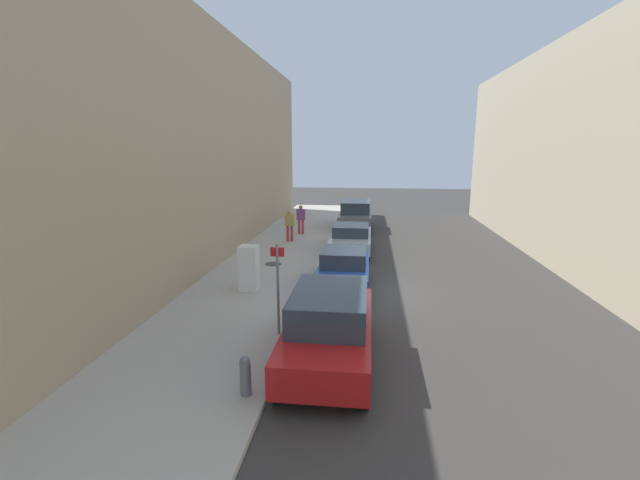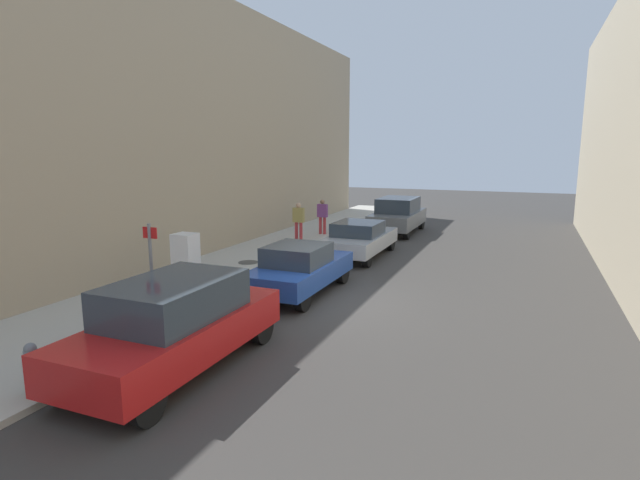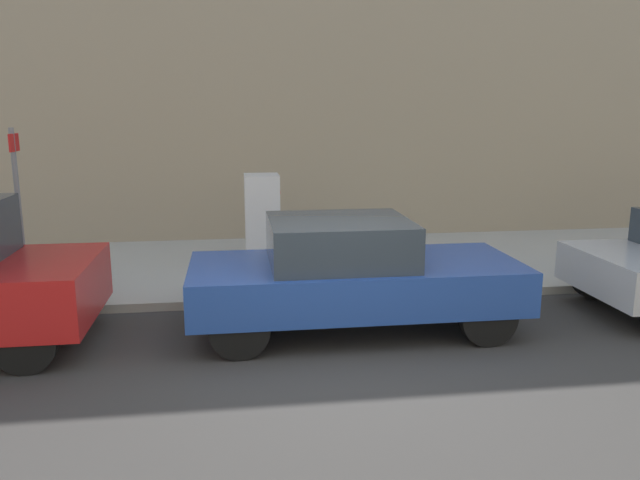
{
  "view_description": "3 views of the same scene",
  "coord_description": "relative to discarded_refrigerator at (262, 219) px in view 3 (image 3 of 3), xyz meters",
  "views": [
    {
      "loc": [
        -0.23,
        -14.37,
        4.93
      ],
      "look_at": [
        -2.05,
        1.12,
        1.58
      ],
      "focal_mm": 24.0,
      "sensor_mm": 36.0,
      "label": 1
    },
    {
      "loc": [
        4.79,
        -12.22,
        4.08
      ],
      "look_at": [
        -0.5,
        0.45,
        1.59
      ],
      "focal_mm": 28.0,
      "sensor_mm": 36.0,
      "label": 2
    },
    {
      "loc": [
        6.43,
        -1.1,
        2.8
      ],
      "look_at": [
        -1.75,
        0.05,
        1.05
      ],
      "focal_mm": 35.0,
      "sensor_mm": 36.0,
      "label": 3
    }
  ],
  "objects": [
    {
      "name": "building_facade_near",
      "position": [
        -3.05,
        0.61,
        4.05
      ],
      "size": [
        1.77,
        39.6,
        9.92
      ],
      "primitive_type": "cube",
      "color": "tan",
      "rests_on": "ground"
    },
    {
      "name": "street_sign_post",
      "position": [
        1.76,
        -3.41,
        0.58
      ],
      "size": [
        0.36,
        0.07,
        2.42
      ],
      "color": "slate",
      "rests_on": "sidewalk_slab"
    },
    {
      "name": "manhole_cover",
      "position": [
        0.07,
        3.36,
        -0.77
      ],
      "size": [
        0.7,
        0.7,
        0.02
      ],
      "primitive_type": "cylinder",
      "color": "#47443F",
      "rests_on": "sidewalk_slab"
    },
    {
      "name": "sidewalk_slab",
      "position": [
        -0.01,
        0.61,
        -0.84
      ],
      "size": [
        4.31,
        44.0,
        0.13
      ],
      "primitive_type": "cube",
      "color": "#B2ADA0",
      "rests_on": "ground"
    },
    {
      "name": "ground_plane",
      "position": [
        4.3,
        0.61,
        -0.91
      ],
      "size": [
        80.0,
        80.0,
        0.0
      ],
      "primitive_type": "plane",
      "color": "#383533"
    },
    {
      "name": "discarded_refrigerator",
      "position": [
        0.0,
        0.0,
        0.0
      ],
      "size": [
        0.63,
        0.6,
        1.56
      ],
      "color": "white",
      "rests_on": "sidewalk_slab"
    },
    {
      "name": "parked_hatchback_blue",
      "position": [
        3.21,
        0.97,
        -0.17
      ],
      "size": [
        1.76,
        4.15,
        1.45
      ],
      "color": "#23479E",
      "rests_on": "ground"
    }
  ]
}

